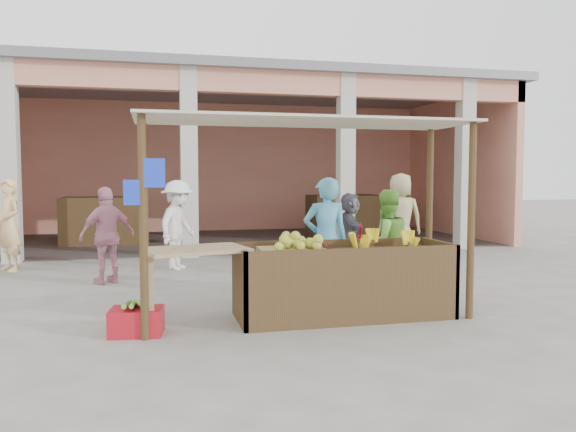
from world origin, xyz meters
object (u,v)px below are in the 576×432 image
object	(u,v)px
fruit_stall	(343,284)
vendor_blue	(326,236)
side_table	(197,260)
vendor_green	(386,242)
motorcycle	(333,250)
red_crate	(137,321)

from	to	relation	value
fruit_stall	vendor_blue	world-z (taller)	vendor_blue
vendor_blue	side_table	bearing A→B (deg)	26.19
vendor_green	fruit_stall	bearing A→B (deg)	35.99
side_table	vendor_green	xyz separation A→B (m)	(2.67, 0.84, 0.05)
fruit_stall	vendor_blue	bearing A→B (deg)	88.68
motorcycle	vendor_green	bearing A→B (deg)	-154.28
vendor_green	red_crate	bearing A→B (deg)	11.39
red_crate	motorcycle	bearing A→B (deg)	49.51
side_table	vendor_blue	xyz separation A→B (m)	(1.79, 0.82, 0.15)
motorcycle	red_crate	bearing A→B (deg)	150.12
fruit_stall	motorcycle	bearing A→B (deg)	74.84
vendor_blue	motorcycle	size ratio (longest dim) A/B	0.99
side_table	vendor_green	distance (m)	2.80
red_crate	vendor_blue	size ratio (longest dim) A/B	0.31
vendor_blue	fruit_stall	bearing A→B (deg)	90.28
side_table	vendor_blue	distance (m)	1.98
red_crate	vendor_green	world-z (taller)	vendor_green
fruit_stall	side_table	distance (m)	1.81
fruit_stall	side_table	xyz separation A→B (m)	(-1.78, -0.04, 0.36)
side_table	fruit_stall	bearing A→B (deg)	-11.33
vendor_blue	motorcycle	distance (m)	1.92
fruit_stall	red_crate	size ratio (longest dim) A/B	4.68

